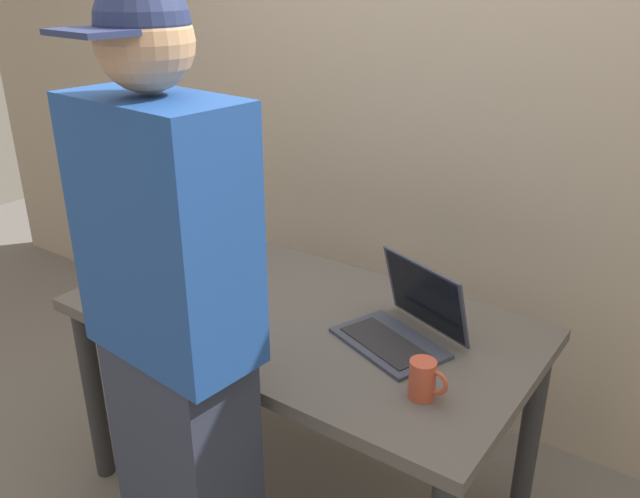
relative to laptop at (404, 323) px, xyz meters
The scene contains 10 objects.
ground_plane 0.90m from the laptop, behind, with size 8.00×8.00×0.00m, color slate.
desk 0.39m from the laptop, behind, with size 1.51×0.82×0.77m.
laptop is the anchor object (origin of this frame).
beer_bottle_dark 0.86m from the laptop, behind, with size 0.07×0.07×0.33m.
beer_bottle_amber 0.96m from the laptop, behind, with size 0.06×0.06×0.30m.
beer_bottle_brown 1.00m from the laptop, behind, with size 0.06×0.06×0.33m.
beer_bottle_green 0.84m from the laptop, behind, with size 0.07×0.07×0.28m.
person_figure 0.70m from the laptop, 116.84° to the right, with size 0.45×0.32×1.81m.
coffee_mug 0.29m from the laptop, 51.67° to the right, with size 0.11×0.07×0.11m.
back_wall 1.00m from the laptop, 113.86° to the left, with size 6.00×0.10×2.60m, color tan.
Camera 1 is at (1.14, -1.50, 1.81)m, focal length 36.52 mm.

